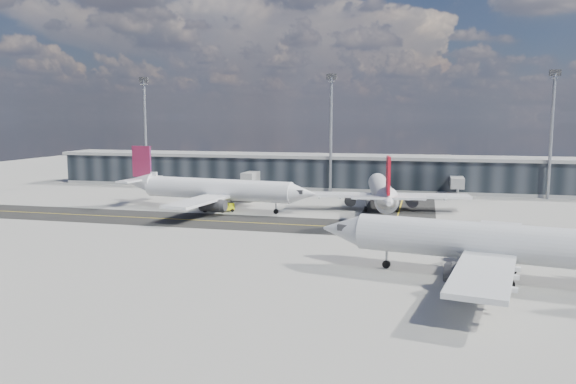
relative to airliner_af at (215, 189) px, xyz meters
name	(u,v)px	position (x,y,z in m)	size (l,w,h in m)	color
ground	(282,229)	(17.97, -15.60, -4.13)	(300.00, 300.00, 0.00)	gray
taxiway_lanes	(318,219)	(21.88, -4.86, -4.12)	(180.00, 63.00, 0.03)	black
terminal_concourse	(335,173)	(18.01, 39.33, -0.04)	(152.00, 19.80, 8.80)	black
floodlight_masts	(331,129)	(17.97, 32.40, 11.48)	(102.50, 0.70, 28.90)	gray
airliner_af	(215,189)	(0.00, 0.00, 0.00)	(42.18, 36.07, 12.49)	silver
airliner_redtail	(382,192)	(32.58, 5.67, -0.15)	(34.77, 40.65, 12.04)	silver
airliner_near	(508,244)	(50.05, -38.67, 0.18)	(43.90, 37.63, 13.04)	silver
baggage_tug	(228,207)	(3.35, -1.55, -3.24)	(3.09, 2.68, 1.77)	#F6FF0D
service_van	(442,195)	(44.76, 28.40, -3.41)	(2.38, 5.17, 1.44)	silver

